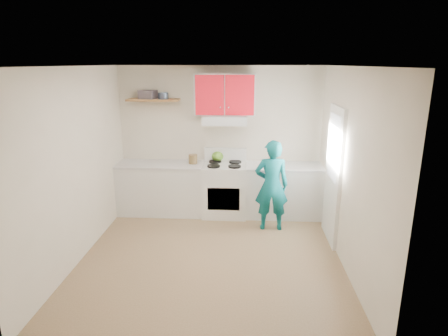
# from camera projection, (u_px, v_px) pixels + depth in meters

# --- Properties ---
(floor) EXTENTS (3.80, 3.80, 0.00)m
(floor) POSITION_uv_depth(u_px,v_px,m) (211.00, 257.00, 5.30)
(floor) COLOR brown
(floor) RESTS_ON ground
(ceiling) EXTENTS (3.60, 3.80, 0.04)m
(ceiling) POSITION_uv_depth(u_px,v_px,m) (209.00, 66.00, 4.59)
(ceiling) COLOR white
(ceiling) RESTS_ON floor
(back_wall) EXTENTS (3.60, 0.04, 2.60)m
(back_wall) POSITION_uv_depth(u_px,v_px,m) (220.00, 140.00, 6.77)
(back_wall) COLOR beige
(back_wall) RESTS_ON floor
(front_wall) EXTENTS (3.60, 0.04, 2.60)m
(front_wall) POSITION_uv_depth(u_px,v_px,m) (189.00, 230.00, 3.12)
(front_wall) COLOR beige
(front_wall) RESTS_ON floor
(left_wall) EXTENTS (0.04, 3.80, 2.60)m
(left_wall) POSITION_uv_depth(u_px,v_px,m) (77.00, 166.00, 5.05)
(left_wall) COLOR beige
(left_wall) RESTS_ON floor
(right_wall) EXTENTS (0.04, 3.80, 2.60)m
(right_wall) POSITION_uv_depth(u_px,v_px,m) (349.00, 170.00, 4.84)
(right_wall) COLOR beige
(right_wall) RESTS_ON floor
(door) EXTENTS (0.05, 0.85, 2.05)m
(door) POSITION_uv_depth(u_px,v_px,m) (333.00, 175.00, 5.59)
(door) COLOR white
(door) RESTS_ON floor
(door_glass) EXTENTS (0.01, 0.55, 0.95)m
(door_glass) POSITION_uv_depth(u_px,v_px,m) (334.00, 147.00, 5.48)
(door_glass) COLOR white
(door_glass) RESTS_ON door
(counter_left) EXTENTS (1.52, 0.60, 0.90)m
(counter_left) POSITION_uv_depth(u_px,v_px,m) (162.00, 189.00, 6.77)
(counter_left) COLOR silver
(counter_left) RESTS_ON floor
(counter_right) EXTENTS (1.32, 0.60, 0.90)m
(counter_right) POSITION_uv_depth(u_px,v_px,m) (283.00, 191.00, 6.65)
(counter_right) COLOR silver
(counter_right) RESTS_ON floor
(stove) EXTENTS (0.76, 0.65, 0.92)m
(stove) POSITION_uv_depth(u_px,v_px,m) (225.00, 190.00, 6.68)
(stove) COLOR white
(stove) RESTS_ON floor
(range_hood) EXTENTS (0.76, 0.44, 0.15)m
(range_hood) POSITION_uv_depth(u_px,v_px,m) (225.00, 120.00, 6.45)
(range_hood) COLOR silver
(range_hood) RESTS_ON back_wall
(upper_cabinets) EXTENTS (1.02, 0.33, 0.70)m
(upper_cabinets) POSITION_uv_depth(u_px,v_px,m) (225.00, 94.00, 6.38)
(upper_cabinets) COLOR red
(upper_cabinets) RESTS_ON back_wall
(shelf) EXTENTS (0.90, 0.30, 0.04)m
(shelf) POSITION_uv_depth(u_px,v_px,m) (153.00, 100.00, 6.50)
(shelf) COLOR brown
(shelf) RESTS_ON back_wall
(books) EXTENTS (0.33, 0.27, 0.15)m
(books) POSITION_uv_depth(u_px,v_px,m) (148.00, 94.00, 6.48)
(books) COLOR #423A42
(books) RESTS_ON shelf
(tin) EXTENTS (0.21, 0.21, 0.11)m
(tin) POSITION_uv_depth(u_px,v_px,m) (163.00, 96.00, 6.44)
(tin) COLOR #333D4C
(tin) RESTS_ON shelf
(kettle) EXTENTS (0.27, 0.27, 0.18)m
(kettle) POSITION_uv_depth(u_px,v_px,m) (218.00, 156.00, 6.77)
(kettle) COLOR #578A26
(kettle) RESTS_ON stove
(crock) EXTENTS (0.19, 0.19, 0.18)m
(crock) POSITION_uv_depth(u_px,v_px,m) (193.00, 160.00, 6.62)
(crock) COLOR brown
(crock) RESTS_ON counter_left
(cutting_board) EXTENTS (0.38, 0.32, 0.02)m
(cutting_board) POSITION_uv_depth(u_px,v_px,m) (270.00, 167.00, 6.47)
(cutting_board) COLOR olive
(cutting_board) RESTS_ON counter_right
(silicone_mat) EXTENTS (0.36, 0.33, 0.01)m
(silicone_mat) POSITION_uv_depth(u_px,v_px,m) (304.00, 166.00, 6.51)
(silicone_mat) COLOR red
(silicone_mat) RESTS_ON counter_right
(person) EXTENTS (0.55, 0.37, 1.49)m
(person) POSITION_uv_depth(u_px,v_px,m) (272.00, 186.00, 6.01)
(person) COLOR #0B5E65
(person) RESTS_ON floor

